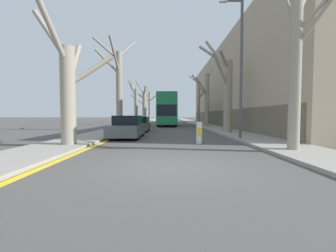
{
  "coord_description": "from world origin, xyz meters",
  "views": [
    {
      "loc": [
        -0.1,
        -6.26,
        1.47
      ],
      "look_at": [
        -0.12,
        20.1,
        0.2
      ],
      "focal_mm": 24.0,
      "sensor_mm": 36.0,
      "label": 1
    }
  ],
  "objects_px": {
    "street_tree_left_1": "(119,85)",
    "street_tree_left_2": "(136,104)",
    "street_tree_left_4": "(150,105)",
    "double_decker_bus": "(167,108)",
    "parked_car_0": "(128,127)",
    "street_tree_left_3": "(144,104)",
    "street_tree_right_0": "(297,54)",
    "traffic_bollard": "(199,133)",
    "street_tree_right_2": "(207,98)",
    "parked_car_1": "(139,124)",
    "lamp_post": "(240,62)",
    "street_tree_right_3": "(199,101)",
    "street_tree_left_0": "(67,85)",
    "street_tree_right_1": "(226,89)"
  },
  "relations": [
    {
      "from": "street_tree_left_2",
      "to": "street_tree_right_3",
      "type": "height_order",
      "value": "street_tree_right_3"
    },
    {
      "from": "lamp_post",
      "to": "traffic_bollard",
      "type": "bearing_deg",
      "value": -146.13
    },
    {
      "from": "street_tree_right_2",
      "to": "lamp_post",
      "type": "relative_size",
      "value": 0.9
    },
    {
      "from": "lamp_post",
      "to": "double_decker_bus",
      "type": "bearing_deg",
      "value": 103.17
    },
    {
      "from": "parked_car_0",
      "to": "street_tree_right_1",
      "type": "bearing_deg",
      "value": 28.21
    },
    {
      "from": "street_tree_right_3",
      "to": "street_tree_left_3",
      "type": "bearing_deg",
      "value": 140.79
    },
    {
      "from": "street_tree_right_0",
      "to": "traffic_bollard",
      "type": "relative_size",
      "value": 7.2
    },
    {
      "from": "street_tree_left_2",
      "to": "street_tree_right_3",
      "type": "distance_m",
      "value": 10.36
    },
    {
      "from": "street_tree_left_0",
      "to": "street_tree_right_3",
      "type": "xyz_separation_m",
      "value": [
        9.68,
        25.94,
        0.92
      ]
    },
    {
      "from": "street_tree_left_4",
      "to": "street_tree_right_2",
      "type": "relative_size",
      "value": 1.12
    },
    {
      "from": "street_tree_left_0",
      "to": "double_decker_bus",
      "type": "xyz_separation_m",
      "value": [
        4.52,
        21.47,
        -0.42
      ]
    },
    {
      "from": "parked_car_0",
      "to": "lamp_post",
      "type": "height_order",
      "value": "lamp_post"
    },
    {
      "from": "street_tree_left_2",
      "to": "parked_car_1",
      "type": "xyz_separation_m",
      "value": [
        2.17,
        -12.81,
        -2.52
      ]
    },
    {
      "from": "street_tree_left_4",
      "to": "street_tree_left_2",
      "type": "bearing_deg",
      "value": -90.52
    },
    {
      "from": "street_tree_left_1",
      "to": "street_tree_left_3",
      "type": "distance_m",
      "value": 22.83
    },
    {
      "from": "parked_car_0",
      "to": "street_tree_left_3",
      "type": "bearing_deg",
      "value": 94.14
    },
    {
      "from": "street_tree_right_0",
      "to": "double_decker_bus",
      "type": "relative_size",
      "value": 0.73
    },
    {
      "from": "street_tree_left_4",
      "to": "parked_car_0",
      "type": "xyz_separation_m",
      "value": [
        1.96,
        -41.53,
        -3.27
      ]
    },
    {
      "from": "street_tree_left_1",
      "to": "street_tree_left_2",
      "type": "distance_m",
      "value": 11.65
    },
    {
      "from": "street_tree_left_4",
      "to": "parked_car_0",
      "type": "height_order",
      "value": "street_tree_left_4"
    },
    {
      "from": "street_tree_left_0",
      "to": "street_tree_right_1",
      "type": "bearing_deg",
      "value": 40.8
    },
    {
      "from": "double_decker_bus",
      "to": "street_tree_left_1",
      "type": "bearing_deg",
      "value": -113.96
    },
    {
      "from": "street_tree_left_1",
      "to": "traffic_bollard",
      "type": "height_order",
      "value": "street_tree_left_1"
    },
    {
      "from": "street_tree_right_2",
      "to": "lamp_post",
      "type": "xyz_separation_m",
      "value": [
        -0.47,
        -14.05,
        1.04
      ]
    },
    {
      "from": "street_tree_left_3",
      "to": "double_decker_bus",
      "type": "height_order",
      "value": "street_tree_left_3"
    },
    {
      "from": "street_tree_left_0",
      "to": "street_tree_right_2",
      "type": "height_order",
      "value": "street_tree_right_2"
    },
    {
      "from": "street_tree_left_3",
      "to": "street_tree_left_4",
      "type": "xyz_separation_m",
      "value": [
        0.2,
        11.76,
        0.23
      ]
    },
    {
      "from": "double_decker_bus",
      "to": "parked_car_0",
      "type": "height_order",
      "value": "double_decker_bus"
    },
    {
      "from": "parked_car_1",
      "to": "street_tree_left_2",
      "type": "bearing_deg",
      "value": 99.6
    },
    {
      "from": "double_decker_bus",
      "to": "street_tree_left_4",
      "type": "bearing_deg",
      "value": 100.4
    },
    {
      "from": "traffic_bollard",
      "to": "street_tree_left_0",
      "type": "bearing_deg",
      "value": -169.74
    },
    {
      "from": "street_tree_left_3",
      "to": "street_tree_right_2",
      "type": "height_order",
      "value": "street_tree_left_3"
    },
    {
      "from": "street_tree_right_2",
      "to": "parked_car_0",
      "type": "xyz_separation_m",
      "value": [
        -7.31,
        -12.76,
        -2.86
      ]
    },
    {
      "from": "street_tree_left_3",
      "to": "street_tree_right_0",
      "type": "xyz_separation_m",
      "value": [
        9.84,
        -35.49,
        0.14
      ]
    },
    {
      "from": "street_tree_right_2",
      "to": "traffic_bollard",
      "type": "height_order",
      "value": "street_tree_right_2"
    },
    {
      "from": "street_tree_left_4",
      "to": "street_tree_right_2",
      "type": "xyz_separation_m",
      "value": [
        9.27,
        -28.77,
        -0.41
      ]
    },
    {
      "from": "street_tree_left_1",
      "to": "parked_car_0",
      "type": "height_order",
      "value": "street_tree_left_1"
    },
    {
      "from": "street_tree_left_0",
      "to": "street_tree_left_1",
      "type": "xyz_separation_m",
      "value": [
        -0.08,
        11.12,
        1.53
      ]
    },
    {
      "from": "street_tree_left_2",
      "to": "street_tree_right_1",
      "type": "distance_m",
      "value": 17.43
    },
    {
      "from": "street_tree_left_3",
      "to": "parked_car_0",
      "type": "relative_size",
      "value": 1.88
    },
    {
      "from": "street_tree_left_2",
      "to": "parked_car_0",
      "type": "height_order",
      "value": "street_tree_left_2"
    },
    {
      "from": "street_tree_left_0",
      "to": "street_tree_left_3",
      "type": "height_order",
      "value": "street_tree_left_3"
    },
    {
      "from": "street_tree_right_0",
      "to": "lamp_post",
      "type": "relative_size",
      "value": 0.98
    },
    {
      "from": "street_tree_left_4",
      "to": "street_tree_right_3",
      "type": "xyz_separation_m",
      "value": [
        9.61,
        -19.76,
        -0.18
      ]
    },
    {
      "from": "lamp_post",
      "to": "street_tree_left_3",
      "type": "bearing_deg",
      "value": 106.15
    },
    {
      "from": "street_tree_left_3",
      "to": "parked_car_0",
      "type": "height_order",
      "value": "street_tree_left_3"
    },
    {
      "from": "street_tree_left_3",
      "to": "traffic_bollard",
      "type": "xyz_separation_m",
      "value": [
        6.41,
        -32.8,
        -3.16
      ]
    },
    {
      "from": "street_tree_left_4",
      "to": "double_decker_bus",
      "type": "xyz_separation_m",
      "value": [
        4.45,
        -24.23,
        -1.52
      ]
    },
    {
      "from": "street_tree_left_3",
      "to": "street_tree_right_1",
      "type": "bearing_deg",
      "value": -69.66
    },
    {
      "from": "street_tree_right_1",
      "to": "parked_car_1",
      "type": "xyz_separation_m",
      "value": [
        -7.41,
        1.75,
        -2.96
      ]
    }
  ]
}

